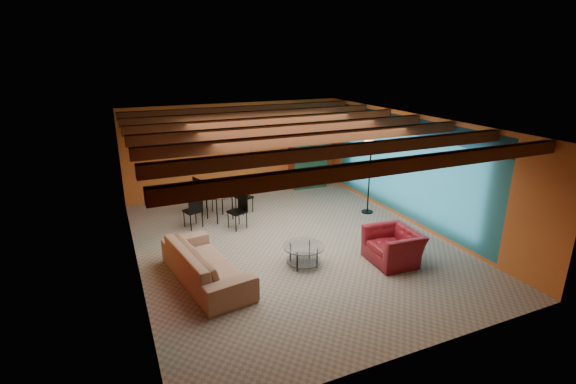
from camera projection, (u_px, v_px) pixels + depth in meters
name	position (u px, v px, depth m)	size (l,w,h in m)	color
room	(290.00, 138.00, 8.75)	(6.52, 8.01, 2.71)	gray
sofa	(206.00, 263.00, 7.76)	(2.39, 0.94, 0.70)	#90705D
armchair	(393.00, 246.00, 8.48)	(1.04, 0.91, 0.68)	maroon
coffee_table	(304.00, 255.00, 8.38)	(0.83, 0.83, 0.42)	white
dining_table	(219.00, 201.00, 10.61)	(1.87, 1.87, 0.97)	white
armoire	(307.00, 158.00, 13.16)	(1.07, 0.52, 1.87)	maroon
floor_lamp	(369.00, 178.00, 10.93)	(0.39, 0.39, 1.93)	black
ceiling_fan	(292.00, 139.00, 8.66)	(1.50, 1.50, 0.44)	#472614
painting	(206.00, 142.00, 11.98)	(1.05, 0.03, 0.65)	black
potted_plant	(308.00, 120.00, 12.79)	(0.47, 0.41, 0.52)	#26661E
vase	(218.00, 179.00, 10.42)	(0.20, 0.20, 0.21)	orange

